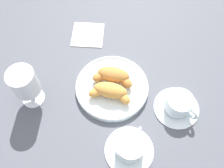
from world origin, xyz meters
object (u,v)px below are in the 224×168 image
croissant_large (113,76)px  coffee_cup_near (130,148)px  folded_napkin (88,34)px  pastry_plate (112,87)px  coffee_cup_far (178,105)px  juice_glass_left (24,83)px  croissant_small (110,91)px

croissant_large → coffee_cup_near: (0.02, 0.22, -0.01)m
croissant_large → coffee_cup_near: bearing=84.4°
coffee_cup_near → folded_napkin: bearing=-89.0°
pastry_plate → coffee_cup_far: bearing=143.7°
croissant_large → coffee_cup_far: bearing=137.2°
coffee_cup_near → juice_glass_left: (0.23, -0.24, 0.07)m
croissant_large → coffee_cup_near: 0.22m
coffee_cup_near → folded_napkin: size_ratio=1.24×
croissant_large → folded_napkin: (0.03, -0.21, -0.04)m
croissant_small → folded_napkin: croissant_small is taller
coffee_cup_near → coffee_cup_far: 0.19m
folded_napkin → croissant_small: bearing=91.0°
coffee_cup_near → coffee_cup_far: size_ratio=1.00×
folded_napkin → croissant_large: bearing=97.9°
coffee_cup_near → coffee_cup_far: (-0.18, -0.08, 0.00)m
pastry_plate → coffee_cup_far: 0.21m
pastry_plate → croissant_small: croissant_small is taller
croissant_large → croissant_small: same height
pastry_plate → croissant_large: croissant_large is taller
croissant_small → coffee_cup_near: (-0.00, 0.17, -0.01)m
croissant_large → folded_napkin: size_ratio=1.11×
pastry_plate → coffee_cup_near: coffee_cup_near is taller
pastry_plate → croissant_large: size_ratio=1.86×
juice_glass_left → pastry_plate: bearing=170.7°
pastry_plate → croissant_small: 0.04m
coffee_cup_far → juice_glass_left: (0.41, -0.16, 0.07)m
croissant_small → folded_napkin: 0.26m
pastry_plate → coffee_cup_far: (-0.17, 0.12, 0.02)m
croissant_large → coffee_cup_far: croissant_large is taller
juice_glass_left → croissant_small: bearing=163.6°
pastry_plate → croissant_small: size_ratio=1.87×
coffee_cup_near → croissant_small: bearing=-89.0°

